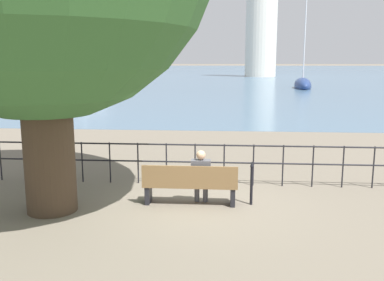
% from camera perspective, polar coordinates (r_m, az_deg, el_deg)
% --- Properties ---
extents(ground_plane, '(1000.00, 1000.00, 0.00)m').
position_cam_1_polar(ground_plane, '(9.51, -0.24, -8.40)').
color(ground_plane, '#706656').
extents(harbor_water, '(600.00, 300.00, 0.01)m').
position_cam_1_polar(harbor_water, '(169.01, 4.25, 9.44)').
color(harbor_water, slate).
rests_on(harbor_water, ground_plane).
extents(park_bench, '(2.06, 0.45, 0.90)m').
position_cam_1_polar(park_bench, '(9.31, -0.27, -5.95)').
color(park_bench, brown).
rests_on(park_bench, ground_plane).
extents(seated_person_left, '(0.42, 0.35, 1.20)m').
position_cam_1_polar(seated_person_left, '(9.31, 1.19, -4.54)').
color(seated_person_left, '#4C4C51').
rests_on(seated_person_left, ground_plane).
extents(promenade_railing, '(13.19, 0.04, 1.05)m').
position_cam_1_polar(promenade_railing, '(10.77, 0.42, -2.29)').
color(promenade_railing, black).
rests_on(promenade_railing, ground_plane).
extents(closed_umbrella, '(0.09, 0.09, 0.97)m').
position_cam_1_polar(closed_umbrella, '(9.37, 7.95, -5.31)').
color(closed_umbrella, black).
rests_on(closed_umbrella, ground_plane).
extents(sailboat_0, '(5.24, 8.61, 8.50)m').
position_cam_1_polar(sailboat_0, '(38.61, -14.23, 6.15)').
color(sailboat_0, silver).
rests_on(sailboat_0, ground_plane).
extents(sailboat_2, '(2.41, 7.09, 12.36)m').
position_cam_1_polar(sailboat_2, '(51.65, 14.53, 7.21)').
color(sailboat_2, navy).
rests_on(sailboat_2, ground_plane).
extents(sailboat_3, '(4.08, 5.93, 7.22)m').
position_cam_1_polar(sailboat_3, '(52.40, -11.91, 7.24)').
color(sailboat_3, maroon).
rests_on(sailboat_3, ground_plane).
extents(harbor_lighthouse, '(6.24, 6.24, 23.77)m').
position_cam_1_polar(harbor_lighthouse, '(89.74, 9.26, 15.48)').
color(harbor_lighthouse, silver).
rests_on(harbor_lighthouse, ground_plane).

